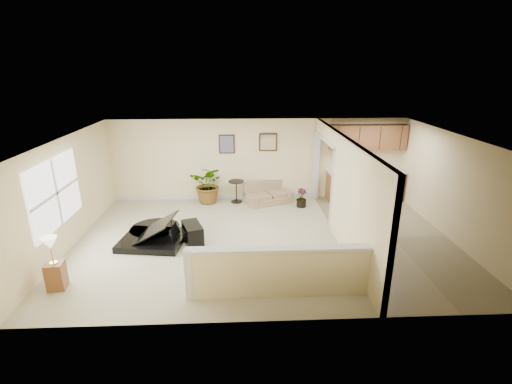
{
  "coord_description": "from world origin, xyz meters",
  "views": [
    {
      "loc": [
        -0.57,
        -8.09,
        4.02
      ],
      "look_at": [
        -0.18,
        0.4,
        1.09
      ],
      "focal_mm": 26.0,
      "sensor_mm": 36.0,
      "label": 1
    }
  ],
  "objects_px": {
    "accent_table": "(236,189)",
    "piano": "(151,219)",
    "loveseat": "(268,193)",
    "small_plant": "(301,199)",
    "palm_plant": "(209,184)",
    "piano_bench": "(193,234)",
    "lamp_stand": "(54,267)"
  },
  "relations": [
    {
      "from": "palm_plant",
      "to": "lamp_stand",
      "type": "distance_m",
      "value": 5.18
    },
    {
      "from": "palm_plant",
      "to": "lamp_stand",
      "type": "height_order",
      "value": "palm_plant"
    },
    {
      "from": "piano_bench",
      "to": "accent_table",
      "type": "bearing_deg",
      "value": 69.61
    },
    {
      "from": "accent_table",
      "to": "palm_plant",
      "type": "height_order",
      "value": "palm_plant"
    },
    {
      "from": "piano_bench",
      "to": "lamp_stand",
      "type": "height_order",
      "value": "lamp_stand"
    },
    {
      "from": "piano",
      "to": "palm_plant",
      "type": "height_order",
      "value": "piano"
    },
    {
      "from": "small_plant",
      "to": "loveseat",
      "type": "bearing_deg",
      "value": 154.16
    },
    {
      "from": "loveseat",
      "to": "small_plant",
      "type": "relative_size",
      "value": 2.97
    },
    {
      "from": "piano",
      "to": "piano_bench",
      "type": "relative_size",
      "value": 2.54
    },
    {
      "from": "loveseat",
      "to": "small_plant",
      "type": "bearing_deg",
      "value": -47.06
    },
    {
      "from": "loveseat",
      "to": "accent_table",
      "type": "bearing_deg",
      "value": 158.0
    },
    {
      "from": "loveseat",
      "to": "small_plant",
      "type": "xyz_separation_m",
      "value": [
        0.96,
        -0.46,
        -0.06
      ]
    },
    {
      "from": "piano",
      "to": "piano_bench",
      "type": "xyz_separation_m",
      "value": [
        0.99,
        -0.2,
        -0.33
      ]
    },
    {
      "from": "loveseat",
      "to": "small_plant",
      "type": "height_order",
      "value": "loveseat"
    },
    {
      "from": "piano",
      "to": "lamp_stand",
      "type": "distance_m",
      "value": 2.39
    },
    {
      "from": "lamp_stand",
      "to": "small_plant",
      "type": "bearing_deg",
      "value": 37.25
    },
    {
      "from": "piano_bench",
      "to": "small_plant",
      "type": "height_order",
      "value": "small_plant"
    },
    {
      "from": "piano_bench",
      "to": "lamp_stand",
      "type": "xyz_separation_m",
      "value": [
        -2.35,
        -1.76,
        0.2
      ]
    },
    {
      "from": "accent_table",
      "to": "piano",
      "type": "bearing_deg",
      "value": -128.22
    },
    {
      "from": "piano_bench",
      "to": "palm_plant",
      "type": "bearing_deg",
      "value": 85.88
    },
    {
      "from": "loveseat",
      "to": "accent_table",
      "type": "xyz_separation_m",
      "value": [
        -0.98,
        0.01,
        0.14
      ]
    },
    {
      "from": "small_plant",
      "to": "lamp_stand",
      "type": "relative_size",
      "value": 0.52
    },
    {
      "from": "accent_table",
      "to": "lamp_stand",
      "type": "relative_size",
      "value": 0.64
    },
    {
      "from": "loveseat",
      "to": "palm_plant",
      "type": "distance_m",
      "value": 1.82
    },
    {
      "from": "loveseat",
      "to": "lamp_stand",
      "type": "height_order",
      "value": "lamp_stand"
    },
    {
      "from": "accent_table",
      "to": "small_plant",
      "type": "height_order",
      "value": "accent_table"
    },
    {
      "from": "palm_plant",
      "to": "small_plant",
      "type": "bearing_deg",
      "value": -9.8
    },
    {
      "from": "piano",
      "to": "palm_plant",
      "type": "bearing_deg",
      "value": 72.75
    },
    {
      "from": "accent_table",
      "to": "lamp_stand",
      "type": "height_order",
      "value": "lamp_stand"
    },
    {
      "from": "piano",
      "to": "palm_plant",
      "type": "relative_size",
      "value": 1.48
    },
    {
      "from": "piano_bench",
      "to": "small_plant",
      "type": "distance_m",
      "value": 3.72
    },
    {
      "from": "piano",
      "to": "palm_plant",
      "type": "distance_m",
      "value": 2.81
    }
  ]
}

